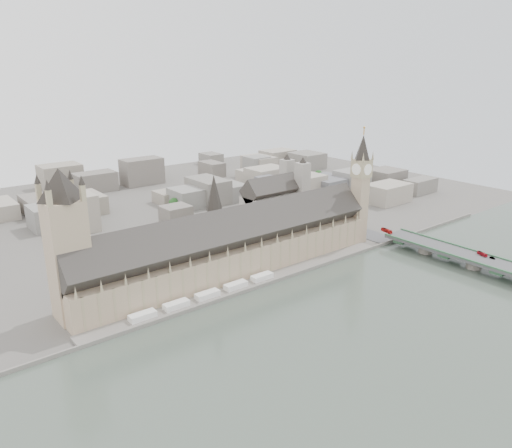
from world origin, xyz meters
TOP-DOWN VIEW (x-y plane):
  - ground at (0.00, 0.00)m, footprint 900.00×900.00m
  - river_thames at (0.00, -165.00)m, footprint 600.00×600.00m
  - embankment_wall at (0.00, -15.00)m, footprint 600.00×1.50m
  - river_terrace at (0.00, -7.50)m, footprint 270.00×15.00m
  - terrace_tents at (-40.00, -7.00)m, footprint 118.00×7.00m
  - palace_of_westminster at (0.00, 19.70)m, footprint 265.00×40.73m
  - elizabeth_tower at (138.00, 8.00)m, footprint 17.00×17.00m
  - victoria_tower at (-122.00, 26.00)m, footprint 30.00×30.00m
  - central_tower at (-10.00, 26.00)m, footprint 13.00×13.00m
  - westminster_bridge at (162.00, -87.50)m, footprint 25.00×325.00m
  - westminster_abbey at (110.92, 95.00)m, footprint 68.00×36.00m
  - city_skyline_inland at (0.00, 245.00)m, footprint 720.00×360.00m
  - park_trees at (-10.00, 60.00)m, footprint 110.00×30.00m
  - red_bus_north at (156.08, -11.37)m, footprint 4.85×12.63m
  - red_bus_south at (168.98, -97.04)m, footprint 5.68×10.09m
  - car_silver at (168.57, -105.89)m, footprint 1.91×4.62m
  - car_approach at (168.60, 32.08)m, footprint 3.11×5.53m

SIDE VIEW (x-z plane):
  - ground at x=0.00m, z-range 0.00..0.00m
  - river_thames at x=0.00m, z-range 0.00..0.00m
  - river_terrace at x=0.00m, z-range 0.00..2.00m
  - embankment_wall at x=0.00m, z-range 0.00..3.00m
  - terrace_tents at x=-40.00m, z-range 2.00..6.00m
  - westminster_bridge at x=162.00m, z-range 0.00..10.25m
  - park_trees at x=-10.00m, z-range 0.00..15.00m
  - car_silver at x=168.57m, z-range 10.25..11.74m
  - car_approach at x=168.60m, z-range 10.25..11.76m
  - red_bus_south at x=168.98m, z-range 10.25..13.01m
  - red_bus_north at x=156.08m, z-range 10.25..13.68m
  - city_skyline_inland at x=0.00m, z-range 0.00..38.00m
  - palace_of_westminster at x=0.00m, z-range -5.02..50.43m
  - westminster_abbey at x=110.92m, z-range -6.92..57.08m
  - victoria_tower at x=-122.00m, z-range 5.20..105.20m
  - central_tower at x=-10.00m, z-range 33.92..81.92m
  - elizabeth_tower at x=138.00m, z-range 4.34..111.84m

